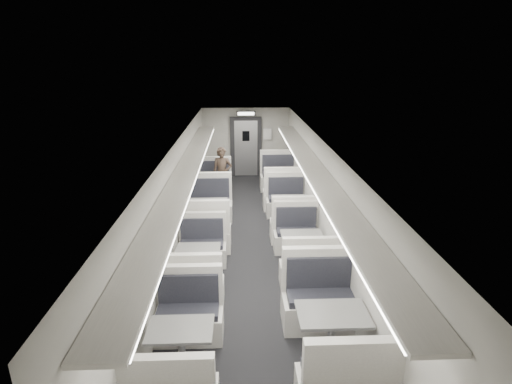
{
  "coord_description": "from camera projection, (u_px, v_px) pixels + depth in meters",
  "views": [
    {
      "loc": [
        -0.2,
        -7.84,
        4.01
      ],
      "look_at": [
        0.13,
        0.46,
        1.22
      ],
      "focal_mm": 28.0,
      "sensor_mm": 36.0,
      "label": 1
    }
  ],
  "objects": [
    {
      "name": "room",
      "position": [
        251.0,
        200.0,
        8.33
      ],
      "size": [
        3.24,
        12.24,
        2.64
      ],
      "color": "black",
      "rests_on": "ground"
    },
    {
      "name": "booth_left_a",
      "position": [
        214.0,
        188.0,
        11.76
      ],
      "size": [
        1.01,
        2.06,
        1.1
      ],
      "color": "#B2AEA7",
      "rests_on": "room"
    },
    {
      "name": "booth_left_b",
      "position": [
        208.0,
        217.0,
        9.49
      ],
      "size": [
        1.13,
        2.29,
        1.23
      ],
      "color": "#B2AEA7",
      "rests_on": "room"
    },
    {
      "name": "booth_left_c",
      "position": [
        199.0,
        265.0,
        7.43
      ],
      "size": [
        0.97,
        1.97,
        1.05
      ],
      "color": "#B2AEA7",
      "rests_on": "room"
    },
    {
      "name": "booth_left_d",
      "position": [
        182.0,
        350.0,
        5.23
      ],
      "size": [
        1.02,
        2.06,
        1.1
      ],
      "color": "#B2AEA7",
      "rests_on": "room"
    },
    {
      "name": "booth_right_a",
      "position": [
        281.0,
        185.0,
        11.92
      ],
      "size": [
        1.15,
        2.32,
        1.24
      ],
      "color": "#B2AEA7",
      "rests_on": "room"
    },
    {
      "name": "booth_right_b",
      "position": [
        289.0,
        212.0,
        9.89
      ],
      "size": [
        1.05,
        2.14,
        1.14
      ],
      "color": "#B2AEA7",
      "rests_on": "room"
    },
    {
      "name": "booth_right_c",
      "position": [
        301.0,
        250.0,
        7.99
      ],
      "size": [
        0.99,
        2.01,
        1.07
      ],
      "color": "#B2AEA7",
      "rests_on": "room"
    },
    {
      "name": "booth_right_d",
      "position": [
        331.0,
        337.0,
        5.41
      ],
      "size": [
        1.14,
        2.32,
        1.24
      ],
      "color": "#B2AEA7",
      "rests_on": "room"
    },
    {
      "name": "passenger",
      "position": [
        222.0,
        174.0,
        11.59
      ],
      "size": [
        0.62,
        0.43,
        1.6
      ],
      "primitive_type": "imported",
      "rotation": [
        0.0,
        0.0,
        -0.09
      ],
      "color": "black",
      "rests_on": "room"
    },
    {
      "name": "window_a",
      "position": [
        196.0,
        156.0,
        11.44
      ],
      "size": [
        0.02,
        1.18,
        0.84
      ],
      "primitive_type": "cube",
      "color": "black",
      "rests_on": "room"
    },
    {
      "name": "window_b",
      "position": [
        186.0,
        177.0,
        9.36
      ],
      "size": [
        0.02,
        1.18,
        0.84
      ],
      "primitive_type": "cube",
      "color": "black",
      "rests_on": "room"
    },
    {
      "name": "window_c",
      "position": [
        171.0,
        212.0,
        7.27
      ],
      "size": [
        0.02,
        1.18,
        0.84
      ],
      "primitive_type": "cube",
      "color": "black",
      "rests_on": "room"
    },
    {
      "name": "window_d",
      "position": [
        143.0,
        273.0,
        5.19
      ],
      "size": [
        0.02,
        1.18,
        0.84
      ],
      "primitive_type": "cube",
      "color": "black",
      "rests_on": "room"
    },
    {
      "name": "luggage_rack_left",
      "position": [
        187.0,
        171.0,
        7.77
      ],
      "size": [
        0.46,
        10.4,
        0.09
      ],
      "color": "#B2AEA7",
      "rests_on": "room"
    },
    {
      "name": "luggage_rack_right",
      "position": [
        314.0,
        170.0,
        7.86
      ],
      "size": [
        0.46,
        10.4,
        0.09
      ],
      "color": "#B2AEA7",
      "rests_on": "room"
    },
    {
      "name": "vestibule_door",
      "position": [
        246.0,
        147.0,
        13.99
      ],
      "size": [
        1.1,
        0.13,
        2.1
      ],
      "color": "black",
      "rests_on": "room"
    },
    {
      "name": "exit_sign",
      "position": [
        246.0,
        113.0,
        13.14
      ],
      "size": [
        0.62,
        0.12,
        0.16
      ],
      "color": "black",
      "rests_on": "room"
    },
    {
      "name": "wall_notice",
      "position": [
        267.0,
        134.0,
        13.87
      ],
      "size": [
        0.32,
        0.02,
        0.4
      ],
      "primitive_type": "cube",
      "color": "silver",
      "rests_on": "room"
    }
  ]
}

